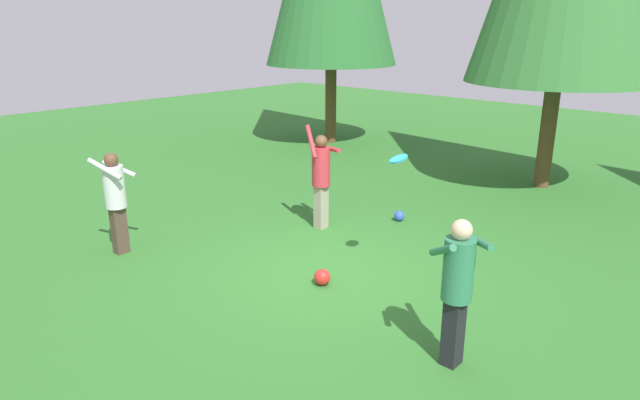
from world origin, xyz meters
The scene contains 7 objects.
ground_plane centered at (0.00, 0.00, 0.00)m, with size 40.00×40.00×0.00m, color #2D6B28.
person_thrower centered at (-1.40, 1.45, 1.07)m, with size 0.64×0.63×1.97m.
person_catcher centered at (2.65, -0.80, 1.04)m, with size 0.76×0.74×1.75m.
person_bystander centered at (-3.10, -1.71, 1.03)m, with size 0.74×0.71×1.73m.
frisbee centered at (0.87, 0.60, 1.87)m, with size 0.37×0.37×0.12m.
ball_blue centered at (-0.52, 2.75, 0.10)m, with size 0.20×0.20×0.20m, color blue.
ball_red centered at (0.23, -0.32, 0.12)m, with size 0.25×0.25×0.25m, color red.
Camera 1 is at (5.24, -5.85, 3.74)m, focal length 31.14 mm.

